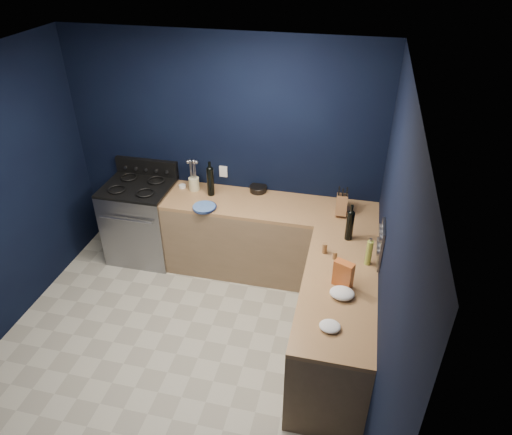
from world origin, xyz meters
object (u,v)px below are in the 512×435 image
(utensil_crock, at_px, (194,184))
(knife_block, at_px, (341,204))
(crouton_bag, at_px, (343,274))
(gas_range, at_px, (143,222))
(plate_stack, at_px, (204,207))

(utensil_crock, distance_m, knife_block, 1.66)
(knife_block, relative_size, crouton_bag, 0.87)
(gas_range, distance_m, crouton_bag, 2.70)
(utensil_crock, height_order, knife_block, knife_block)
(plate_stack, bearing_deg, knife_block, 9.52)
(gas_range, relative_size, knife_block, 4.43)
(gas_range, xyz_separation_m, knife_block, (2.29, 0.02, 0.54))
(gas_range, xyz_separation_m, crouton_bag, (2.38, -1.13, 0.56))
(plate_stack, bearing_deg, utensil_crock, 122.98)
(plate_stack, xyz_separation_m, knife_block, (1.42, 0.24, 0.09))
(gas_range, xyz_separation_m, utensil_crock, (0.63, 0.15, 0.51))
(crouton_bag, bearing_deg, gas_range, 178.40)
(utensil_crock, bearing_deg, knife_block, -4.53)
(plate_stack, relative_size, utensil_crock, 1.65)
(knife_block, xyz_separation_m, crouton_bag, (0.10, -1.15, 0.02))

